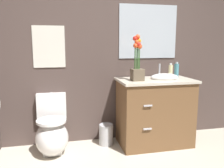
% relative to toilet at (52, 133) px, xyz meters
% --- Properties ---
extents(wall_back, '(4.32, 0.05, 2.50)m').
position_rel_toilet_xyz_m(wall_back, '(0.95, 0.30, 1.01)').
color(wall_back, '#4C3D38').
rests_on(wall_back, ground_plane).
extents(toilet, '(0.38, 0.59, 0.69)m').
position_rel_toilet_xyz_m(toilet, '(0.00, 0.00, 0.00)').
color(toilet, white).
rests_on(toilet, ground_plane).
extents(vanity_cabinet, '(0.94, 0.56, 1.03)m').
position_rel_toilet_xyz_m(vanity_cabinet, '(1.29, -0.03, 0.20)').
color(vanity_cabinet, brown).
rests_on(vanity_cabinet, ground_plane).
extents(flower_vase, '(0.14, 0.14, 0.55)m').
position_rel_toilet_xyz_m(flower_vase, '(1.03, -0.08, 0.81)').
color(flower_vase, brown).
rests_on(flower_vase, vanity_cabinet).
extents(soap_bottle, '(0.06, 0.06, 0.20)m').
position_rel_toilet_xyz_m(soap_bottle, '(1.62, 0.07, 0.70)').
color(soap_bottle, teal).
rests_on(soap_bottle, vanity_cabinet).
extents(lotion_bottle, '(0.05, 0.05, 0.20)m').
position_rel_toilet_xyz_m(lotion_bottle, '(1.51, 0.01, 0.70)').
color(lotion_bottle, beige).
rests_on(lotion_bottle, vanity_cabinet).
extents(trash_bin, '(0.18, 0.18, 0.27)m').
position_rel_toilet_xyz_m(trash_bin, '(0.67, 0.08, -0.11)').
color(trash_bin, '#B7B7BC').
rests_on(trash_bin, ground_plane).
extents(wall_poster, '(0.39, 0.01, 0.51)m').
position_rel_toilet_xyz_m(wall_poster, '(0.00, 0.27, 1.01)').
color(wall_poster, silver).
extents(wall_mirror, '(0.80, 0.01, 0.70)m').
position_rel_toilet_xyz_m(wall_mirror, '(1.29, 0.27, 1.21)').
color(wall_mirror, '#B2BCC6').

